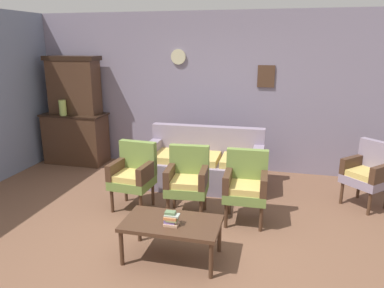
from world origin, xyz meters
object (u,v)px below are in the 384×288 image
object	(u,v)px
vase_on_cabinet	(63,108)
armchair_row_middle	(134,173)
floral_couch	(204,165)
coffee_table	(172,225)
armchair_by_doorway	(246,184)
wingback_chair_by_fireplace	(369,171)
armchair_near_cabinet	(187,178)
side_cabinet	(76,138)
book_stack_on_table	(171,219)

from	to	relation	value
vase_on_cabinet	armchair_row_middle	xyz separation A→B (m)	(1.90, -1.39, -0.57)
floral_couch	coffee_table	xyz separation A→B (m)	(0.09, -2.07, 0.05)
armchair_row_middle	armchair_by_doorway	distance (m)	1.51
floral_couch	wingback_chair_by_fireplace	bearing A→B (deg)	-4.87
armchair_near_cabinet	armchair_by_doorway	distance (m)	0.75
floral_couch	armchair_by_doorway	distance (m)	1.30
side_cabinet	coffee_table	distance (m)	3.74
vase_on_cabinet	coffee_table	xyz separation A→B (m)	(2.76, -2.45, -0.69)
floral_couch	coffee_table	bearing A→B (deg)	-87.38
side_cabinet	wingback_chair_by_fireplace	xyz separation A→B (m)	(4.89, -0.76, 0.03)
armchair_row_middle	armchair_by_doorway	size ratio (longest dim) A/B	1.00
armchair_near_cabinet	wingback_chair_by_fireplace	bearing A→B (deg)	19.66
floral_couch	armchair_by_doorway	xyz separation A→B (m)	(0.75, -1.05, 0.17)
vase_on_cabinet	armchair_by_doorway	world-z (taller)	vase_on_cabinet
vase_on_cabinet	book_stack_on_table	size ratio (longest dim) A/B	1.84
armchair_near_cabinet	book_stack_on_table	xyz separation A→B (m)	(0.11, -1.10, -0.01)
floral_couch	book_stack_on_table	world-z (taller)	floral_couch
armchair_row_middle	wingback_chair_by_fireplace	distance (m)	3.20
vase_on_cabinet	floral_couch	xyz separation A→B (m)	(2.66, -0.38, -0.74)
wingback_chair_by_fireplace	armchair_row_middle	bearing A→B (deg)	-165.28
side_cabinet	armchair_row_middle	size ratio (longest dim) A/B	1.28
side_cabinet	coffee_table	size ratio (longest dim) A/B	1.16
vase_on_cabinet	coffee_table	world-z (taller)	vase_on_cabinet
floral_couch	armchair_near_cabinet	bearing A→B (deg)	-90.22
wingback_chair_by_fireplace	coffee_table	size ratio (longest dim) A/B	0.90
vase_on_cabinet	armchair_row_middle	bearing A→B (deg)	-36.22
coffee_table	book_stack_on_table	distance (m)	0.13
side_cabinet	floral_couch	world-z (taller)	side_cabinet
coffee_table	book_stack_on_table	size ratio (longest dim) A/B	6.67
vase_on_cabinet	armchair_near_cabinet	distance (m)	3.07
wingback_chair_by_fireplace	coffee_table	distance (m)	2.92
side_cabinet	coffee_table	world-z (taller)	side_cabinet
floral_couch	armchair_near_cabinet	size ratio (longest dim) A/B	2.03
side_cabinet	book_stack_on_table	bearing A→B (deg)	-45.28
vase_on_cabinet	armchair_near_cabinet	xyz separation A→B (m)	(2.66, -1.42, -0.57)
armchair_row_middle	book_stack_on_table	bearing A→B (deg)	-52.26
vase_on_cabinet	wingback_chair_by_fireplace	distance (m)	5.06
armchair_near_cabinet	coffee_table	distance (m)	1.05
armchair_row_middle	armchair_near_cabinet	distance (m)	0.76
armchair_by_doorway	wingback_chair_by_fireplace	xyz separation A→B (m)	(1.59, 0.85, 0.00)
vase_on_cabinet	wingback_chair_by_fireplace	xyz separation A→B (m)	(5.00, -0.58, -0.57)
armchair_by_doorway	armchair_near_cabinet	bearing A→B (deg)	179.01
armchair_row_middle	armchair_near_cabinet	size ratio (longest dim) A/B	1.00
armchair_by_doorway	coffee_table	world-z (taller)	armchair_by_doorway
floral_couch	armchair_row_middle	distance (m)	1.28
armchair_row_middle	book_stack_on_table	distance (m)	1.42
armchair_near_cabinet	floral_couch	bearing A→B (deg)	89.78
side_cabinet	wingback_chair_by_fireplace	bearing A→B (deg)	-8.79
vase_on_cabinet	armchair_by_doorway	size ratio (longest dim) A/B	0.31
side_cabinet	armchair_by_doorway	world-z (taller)	side_cabinet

